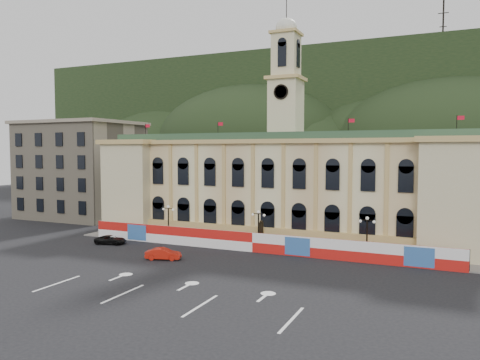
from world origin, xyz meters
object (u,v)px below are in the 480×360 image
at_px(statue, 261,239).
at_px(black_suv, 111,240).
at_px(red_sedan, 163,254).
at_px(lamp_center, 258,226).

bearing_deg(statue, black_suv, -162.20).
xyz_separation_m(red_sedan, black_suv, (-11.85, 4.81, -0.09)).
bearing_deg(lamp_center, black_suv, -164.83).
bearing_deg(black_suv, lamp_center, -88.61).
xyz_separation_m(statue, lamp_center, (0.00, -1.00, 1.89)).
height_order(red_sedan, black_suv, red_sedan).
bearing_deg(statue, lamp_center, -90.00).
bearing_deg(red_sedan, lamp_center, -57.17).
distance_m(red_sedan, black_suv, 12.79).
height_order(statue, red_sedan, statue).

